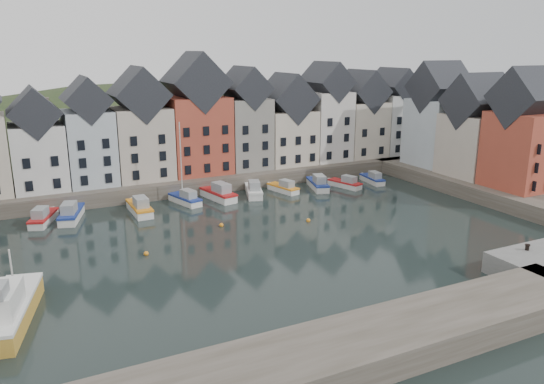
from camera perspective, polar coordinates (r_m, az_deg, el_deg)
ground at (r=57.01m, az=1.21°, el=-5.47°), size 260.00×260.00×0.00m
far_quay at (r=83.35m, az=-8.35°, el=1.77°), size 90.00×16.00×2.00m
right_quay at (r=81.86m, az=23.80°, el=0.37°), size 14.00×54.00×2.00m
near_wall at (r=34.93m, az=3.43°, el=-17.99°), size 50.00×6.00×2.00m
hillside at (r=112.81m, az=-12.13°, el=-4.90°), size 153.60×70.40×64.00m
far_terrace at (r=81.07m, az=-5.95°, el=7.14°), size 72.37×8.16×17.78m
right_terrace at (r=82.92m, az=21.27°, el=6.40°), size 8.30×24.25×16.36m
mooring_buoys at (r=59.96m, az=-4.56°, el=-4.31°), size 20.50×5.50×0.50m
boat_a at (r=68.55m, az=-23.42°, el=-2.57°), size 3.92×6.27×2.30m
boat_b at (r=68.62m, az=-20.81°, el=-2.21°), size 3.90×6.96×2.55m
boat_c at (r=68.66m, az=-14.03°, el=-1.65°), size 2.13×6.64×2.54m
boat_d at (r=71.73m, az=-9.27°, el=-0.70°), size 3.28×6.07×11.09m
boat_e at (r=73.27m, az=-5.80°, el=-0.17°), size 3.50×7.31×2.70m
boat_f at (r=74.83m, az=-1.98°, el=0.17°), size 3.97×6.77×2.48m
boat_g at (r=76.61m, az=1.28°, el=0.44°), size 2.92×5.62×2.07m
boat_h at (r=78.67m, az=4.97°, el=0.87°), size 3.67×6.68×2.45m
boat_i at (r=79.91m, az=7.93°, el=0.92°), size 3.21×5.66×2.08m
boat_j at (r=83.40m, az=10.79°, el=1.39°), size 2.30×5.49×2.05m
large_vessel at (r=44.95m, az=-26.52°, el=-11.27°), size 5.29×10.93×5.49m
mooring_bollard at (r=54.77m, az=25.77°, el=-5.35°), size 0.48×0.48×0.56m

